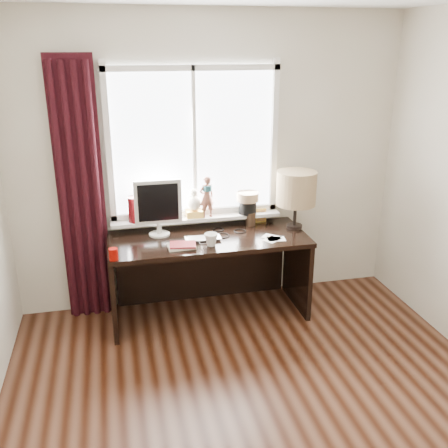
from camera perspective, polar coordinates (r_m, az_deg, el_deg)
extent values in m
cube|color=#543322|center=(3.36, 6.17, -23.73)|extent=(3.50, 4.00, 0.00)
cube|color=#C0B499|center=(4.48, -1.55, 6.86)|extent=(3.50, 0.00, 2.60)
imported|color=silver|center=(4.21, -2.39, -1.68)|extent=(0.31, 0.20, 0.02)
imported|color=white|center=(4.08, -1.49, -1.75)|extent=(0.15, 0.15, 0.11)
cylinder|color=#810500|center=(3.91, -12.51, -3.38)|extent=(0.07, 0.07, 0.09)
cube|color=white|center=(4.40, -3.48, 9.25)|extent=(1.40, 0.02, 1.30)
cube|color=silver|center=(4.53, -3.26, 1.40)|extent=(1.50, 0.05, 0.05)
cube|color=silver|center=(4.30, -3.60, 17.40)|extent=(1.50, 0.05, 0.05)
cube|color=silver|center=(4.31, -13.06, 8.57)|extent=(0.05, 0.05, 1.40)
cube|color=silver|center=(4.55, 5.74, 9.55)|extent=(0.05, 0.05, 1.40)
cube|color=silver|center=(4.37, -3.42, 9.19)|extent=(0.03, 0.05, 1.30)
cube|color=silver|center=(4.50, -3.14, 0.72)|extent=(1.52, 0.18, 0.03)
cylinder|color=#51080C|center=(4.38, -10.14, 1.67)|extent=(0.12, 0.12, 0.22)
cube|color=gold|center=(4.47, -3.41, 1.22)|extent=(0.15, 0.12, 0.06)
sphere|color=beige|center=(4.44, -3.44, 2.38)|extent=(0.13, 0.13, 0.13)
sphere|color=beige|center=(4.41, -3.47, 3.62)|extent=(0.07, 0.07, 0.07)
imported|color=brown|center=(4.42, -1.96, 3.14)|extent=(0.15, 0.12, 0.38)
cylinder|color=#1E4C51|center=(4.38, -1.95, 4.14)|extent=(0.10, 0.10, 0.05)
cylinder|color=black|center=(4.55, 2.72, 1.94)|extent=(0.16, 0.16, 0.12)
cylinder|color=#8C6B4C|center=(4.52, 2.74, 3.15)|extent=(0.20, 0.20, 0.08)
cube|color=black|center=(4.37, -16.01, 3.38)|extent=(0.38, 0.05, 2.25)
cylinder|color=black|center=(4.35, -17.84, 2.78)|extent=(0.06, 0.06, 2.20)
cylinder|color=black|center=(4.35, -16.66, 2.88)|extent=(0.06, 0.06, 2.20)
cylinder|color=black|center=(4.34, -15.47, 2.97)|extent=(0.06, 0.06, 2.20)
cylinder|color=black|center=(4.34, -14.29, 3.07)|extent=(0.06, 0.06, 2.20)
cube|color=black|center=(4.28, -1.80, -1.76)|extent=(1.70, 0.70, 0.04)
cube|color=black|center=(4.37, -12.56, -7.20)|extent=(0.04, 0.64, 0.71)
cube|color=black|center=(4.65, 8.37, -5.18)|extent=(0.04, 0.64, 0.71)
cube|color=black|center=(4.73, -2.55, -4.51)|extent=(1.60, 0.03, 0.71)
cylinder|color=beige|center=(4.36, -7.39, -1.15)|extent=(0.18, 0.18, 0.01)
cylinder|color=beige|center=(4.34, -7.42, -0.44)|extent=(0.04, 0.04, 0.10)
cube|color=beige|center=(4.26, -7.56, 2.52)|extent=(0.40, 0.04, 0.38)
cube|color=black|center=(4.24, -7.52, 2.43)|extent=(0.34, 0.01, 0.32)
cube|color=beige|center=(4.08, -4.89, -2.54)|extent=(0.23, 0.17, 0.02)
cube|color=maroon|center=(4.06, -4.74, -2.38)|extent=(0.23, 0.18, 0.01)
cylinder|color=black|center=(4.54, 3.04, 0.59)|extent=(0.09, 0.09, 0.12)
cylinder|color=black|center=(4.53, 2.84, 1.21)|extent=(0.01, 0.01, 0.22)
cylinder|color=black|center=(4.53, 3.23, 0.98)|extent=(0.01, 0.01, 0.19)
cylinder|color=black|center=(4.53, 3.01, 1.42)|extent=(0.01, 0.01, 0.25)
cylinder|color=black|center=(4.55, 3.23, 0.95)|extent=(0.01, 0.01, 0.17)
cube|color=gold|center=(4.63, 4.22, 0.99)|extent=(0.10, 0.02, 0.13)
cube|color=#996633|center=(4.61, 4.27, 0.94)|extent=(0.08, 0.01, 0.10)
cylinder|color=black|center=(4.53, 8.04, -0.25)|extent=(0.14, 0.14, 0.03)
cylinder|color=black|center=(4.49, 8.12, 1.25)|extent=(0.03, 0.03, 0.22)
cylinder|color=tan|center=(4.42, 8.26, 4.07)|extent=(0.35, 0.35, 0.30)
cube|color=white|center=(4.25, 6.00, -1.71)|extent=(0.16, 0.13, 0.00)
cube|color=white|center=(4.29, 5.45, -1.49)|extent=(0.19, 0.18, 0.00)
cube|color=white|center=(4.24, 5.53, -1.77)|extent=(0.19, 0.18, 0.00)
torus|color=black|center=(4.30, -0.20, -1.34)|extent=(0.15, 0.15, 0.01)
torus|color=black|center=(4.40, 1.84, -0.81)|extent=(0.13, 0.13, 0.01)
torus|color=black|center=(4.44, -0.65, -0.63)|extent=(0.12, 0.12, 0.01)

